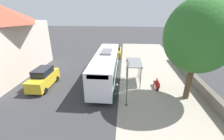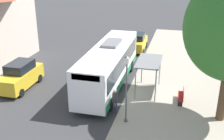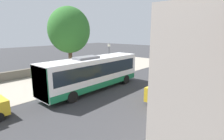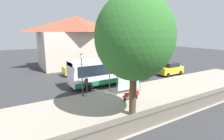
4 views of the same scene
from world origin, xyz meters
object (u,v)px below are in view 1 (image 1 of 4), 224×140
object	(u,v)px
street_lamp_near	(127,80)
bench	(157,84)
shade_tree	(199,36)
bus	(106,66)
parked_car_far_lane	(43,78)
parked_car_behind_bus	(116,51)
pedestrian	(117,91)
bus_shelter	(135,66)

from	to	relation	value
street_lamp_near	bench	bearing A→B (deg)	-133.16
shade_tree	bus	bearing A→B (deg)	-21.65
street_lamp_near	parked_car_far_lane	bearing A→B (deg)	-17.40
parked_car_behind_bus	bus	bearing A→B (deg)	86.45
street_lamp_near	parked_car_far_lane	world-z (taller)	street_lamp_near
pedestrian	bench	distance (m)	5.12
bus	bench	distance (m)	6.16
bus_shelter	shade_tree	size ratio (longest dim) A/B	0.37
bus_shelter	parked_car_far_lane	world-z (taller)	bus_shelter
pedestrian	shade_tree	xyz separation A→B (m)	(-6.77, -0.99, 4.99)
bus	street_lamp_near	bearing A→B (deg)	115.64
bus	bus_shelter	world-z (taller)	bus
pedestrian	street_lamp_near	xyz separation A→B (m)	(-0.91, 0.83, 1.60)
pedestrian	shade_tree	distance (m)	8.47
street_lamp_near	bus_shelter	bearing A→B (deg)	-101.18
bus	parked_car_behind_bus	world-z (taller)	bus
pedestrian	street_lamp_near	bearing A→B (deg)	137.73
bus	parked_car_behind_bus	size ratio (longest dim) A/B	2.64
parked_car_far_lane	street_lamp_near	bearing A→B (deg)	162.60
street_lamp_near	parked_car_behind_bus	size ratio (longest dim) A/B	1.06
shade_tree	parked_car_behind_bus	xyz separation A→B (m)	(7.70, -13.23, -5.10)
bus_shelter	parked_car_behind_bus	bearing A→B (deg)	-74.98
pedestrian	street_lamp_near	size ratio (longest dim) A/B	0.40
parked_car_behind_bus	parked_car_far_lane	bearing A→B (deg)	58.90
street_lamp_near	pedestrian	bearing A→B (deg)	-42.27
bench	parked_car_far_lane	world-z (taller)	parked_car_far_lane
bus_shelter	parked_car_far_lane	size ratio (longest dim) A/B	0.77
bench	shade_tree	xyz separation A→B (m)	(-2.50, 1.76, 5.55)
street_lamp_near	shade_tree	xyz separation A→B (m)	(-5.86, -1.82, 3.39)
parked_car_far_lane	parked_car_behind_bus	bearing A→B (deg)	-121.10
shade_tree	parked_car_far_lane	distance (m)	15.89
street_lamp_near	parked_car_behind_bus	distance (m)	15.25
pedestrian	parked_car_far_lane	world-z (taller)	parked_car_far_lane
shade_tree	parked_car_behind_bus	distance (m)	16.13
bench	shade_tree	size ratio (longest dim) A/B	0.19
bus	street_lamp_near	size ratio (longest dim) A/B	2.50
bench	street_lamp_near	bearing A→B (deg)	46.84
bus_shelter	shade_tree	world-z (taller)	shade_tree
bus	shade_tree	distance (m)	9.89
pedestrian	parked_car_far_lane	size ratio (longest dim) A/B	0.40
bus	shade_tree	size ratio (longest dim) A/B	1.21
bench	pedestrian	bearing A→B (deg)	32.82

